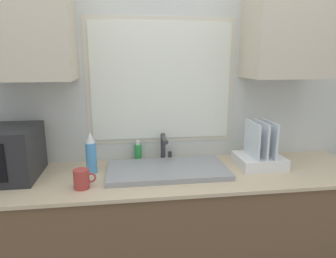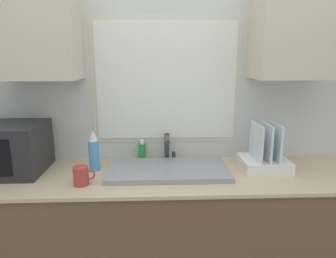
% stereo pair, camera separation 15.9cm
% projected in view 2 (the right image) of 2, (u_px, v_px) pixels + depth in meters
% --- Properties ---
extents(countertop, '(2.45, 0.61, 0.89)m').
position_uv_depth(countertop, '(168.00, 239.00, 1.89)').
color(countertop, brown).
rests_on(countertop, ground_plane).
extents(wall_back, '(6.00, 0.38, 2.60)m').
position_uv_depth(wall_back, '(166.00, 87.00, 1.95)').
color(wall_back, silver).
rests_on(wall_back, ground_plane).
extents(sink_basin, '(0.72, 0.37, 0.03)m').
position_uv_depth(sink_basin, '(168.00, 170.00, 1.80)').
color(sink_basin, gray).
rests_on(sink_basin, countertop).
extents(faucet, '(0.08, 0.18, 0.19)m').
position_uv_depth(faucet, '(167.00, 145.00, 1.96)').
color(faucet, '#333338').
rests_on(faucet, countertop).
extents(microwave, '(0.42, 0.37, 0.29)m').
position_uv_depth(microwave, '(7.00, 148.00, 1.78)').
color(microwave, '#232326').
rests_on(microwave, countertop).
extents(dish_rack, '(0.28, 0.25, 0.29)m').
position_uv_depth(dish_rack, '(264.00, 158.00, 1.84)').
color(dish_rack, white).
rests_on(dish_rack, countertop).
extents(spray_bottle, '(0.06, 0.06, 0.25)m').
position_uv_depth(spray_bottle, '(94.00, 151.00, 1.81)').
color(spray_bottle, '#4C99D8').
rests_on(spray_bottle, countertop).
extents(soap_bottle, '(0.05, 0.05, 0.14)m').
position_uv_depth(soap_bottle, '(142.00, 151.00, 2.00)').
color(soap_bottle, '#268C3F').
rests_on(soap_bottle, countertop).
extents(mug_near_sink, '(0.12, 0.08, 0.10)m').
position_uv_depth(mug_near_sink, '(81.00, 176.00, 1.62)').
color(mug_near_sink, '#A53833').
rests_on(mug_near_sink, countertop).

